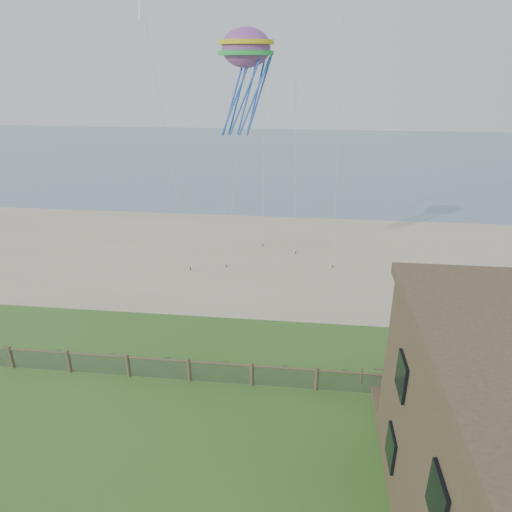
# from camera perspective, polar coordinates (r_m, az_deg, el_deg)

# --- Properties ---
(ground) EXTENTS (160.00, 160.00, 0.00)m
(ground) POSITION_cam_1_polar(r_m,az_deg,el_deg) (18.11, -3.13, -27.65)
(ground) COLOR #315C1F
(ground) RESTS_ON ground
(sand_beach) EXTENTS (72.00, 20.00, 0.02)m
(sand_beach) POSITION_cam_1_polar(r_m,az_deg,el_deg) (36.22, 2.55, 0.07)
(sand_beach) COLOR tan
(sand_beach) RESTS_ON ground
(ocean) EXTENTS (160.00, 68.00, 0.02)m
(ocean) POSITION_cam_1_polar(r_m,az_deg,el_deg) (78.63, 4.92, 12.43)
(ocean) COLOR slate
(ocean) RESTS_ON ground
(chainlink_fence) EXTENTS (36.20, 0.20, 1.25)m
(chainlink_fence) POSITION_cam_1_polar(r_m,az_deg,el_deg) (22.03, -0.53, -14.71)
(chainlink_fence) COLOR brown
(chainlink_fence) RESTS_ON ground
(picnic_table) EXTENTS (2.08, 1.60, 0.85)m
(picnic_table) POSITION_cam_1_polar(r_m,az_deg,el_deg) (21.86, 19.80, -17.07)
(picnic_table) COLOR brown
(picnic_table) RESTS_ON ground
(octopus_kite) EXTENTS (3.19, 2.29, 6.45)m
(octopus_kite) POSITION_cam_1_polar(r_m,az_deg,el_deg) (27.91, -1.23, 21.20)
(octopus_kite) COLOR #FF2839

